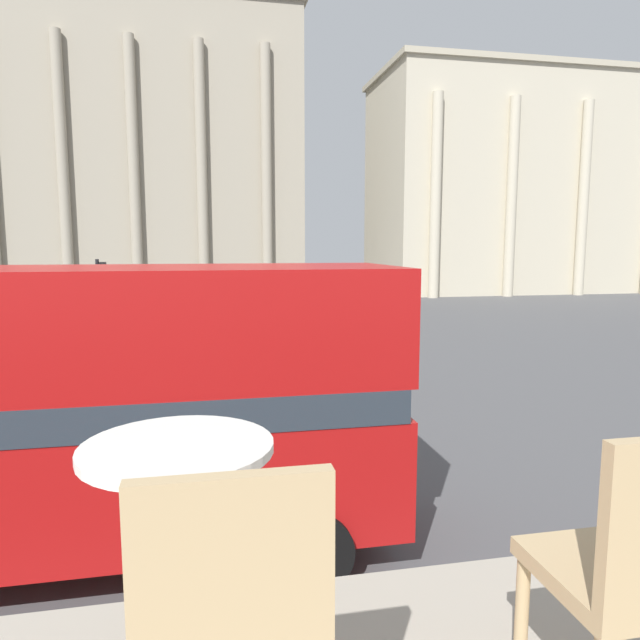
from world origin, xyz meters
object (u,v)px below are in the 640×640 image
double_decker_bus (16,407)px  traffic_light_mid (101,300)px  plaza_building_right (510,186)px  pedestrian_olive (174,302)px  pedestrian_red (385,361)px  traffic_light_near (171,325)px  plaza_building_left (112,156)px  cafe_dining_table (179,503)px  cafe_chair_1 (637,571)px  cafe_chair_0 (232,628)px

double_decker_bus → traffic_light_mid: size_ratio=2.58×
plaza_building_right → pedestrian_olive: 37.18m
plaza_building_right → pedestrian_red: 44.80m
traffic_light_near → plaza_building_left: bearing=99.7°
double_decker_bus → pedestrian_olive: bearing=89.7°
traffic_light_mid → traffic_light_near: bearing=-68.2°
plaza_building_right → pedestrian_olive: size_ratio=15.41×
plaza_building_left → traffic_light_mid: 38.55m
pedestrian_olive → cafe_dining_table: bearing=-2.8°
double_decker_bus → cafe_chair_1: (3.60, -6.89, 1.32)m
traffic_light_near → traffic_light_mid: bearing=111.8°
double_decker_bus → pedestrian_olive: 28.02m
cafe_dining_table → pedestrian_olive: cafe_dining_table is taller
pedestrian_olive → cafe_chair_1: bearing=-1.0°
cafe_chair_1 → traffic_light_near: size_ratio=0.23×
pedestrian_red → traffic_light_mid: bearing=-54.6°
cafe_chair_1 → plaza_building_left: bearing=97.6°
cafe_dining_table → pedestrian_red: 15.99m
cafe_dining_table → traffic_light_mid: (-3.45, 18.94, -1.07)m
cafe_chair_0 → plaza_building_left: 57.76m
cafe_chair_1 → plaza_building_left: size_ratio=0.03×
double_decker_bus → traffic_light_mid: (-1.02, 12.63, 0.27)m
double_decker_bus → plaza_building_right: plaza_building_right is taller
double_decker_bus → cafe_chair_1: double_decker_bus is taller
plaza_building_left → double_decker_bus: bearing=-83.3°
double_decker_bus → cafe_chair_1: size_ratio=11.45×
traffic_light_mid → pedestrian_olive: 15.51m
plaza_building_right → plaza_building_left: bearing=172.9°
double_decker_bus → pedestrian_red: 11.67m
cafe_dining_table → traffic_light_near: (-0.74, 12.15, -1.08)m
cafe_chair_0 → traffic_light_near: size_ratio=0.23×
traffic_light_near → pedestrian_red: size_ratio=2.41×
traffic_light_near → pedestrian_red: traffic_light_near is taller
plaza_building_left → traffic_light_mid: (4.77, -36.88, -10.16)m
cafe_chair_1 → pedestrian_red: 16.19m
double_decker_bus → pedestrian_red: double_decker_bus is taller
cafe_chair_1 → traffic_light_near: cafe_chair_1 is taller
traffic_light_near → cafe_chair_1: bearing=-81.5°
cafe_chair_1 → pedestrian_olive: cafe_chair_1 is taller
plaza_building_right → pedestrian_red: bearing=-124.0°
traffic_light_mid → plaza_building_left: bearing=97.4°
plaza_building_left → traffic_light_near: plaza_building_left is taller
double_decker_bus → pedestrian_olive: double_decker_bus is taller
cafe_chair_0 → cafe_chair_1: same height
traffic_light_near → pedestrian_red: bearing=23.0°
traffic_light_near → pedestrian_red: 6.94m
cafe_dining_table → plaza_building_right: 59.60m
cafe_chair_0 → traffic_light_near: 12.83m
cafe_dining_table → double_decker_bus: bearing=111.1°
plaza_building_left → pedestrian_red: bearing=-71.6°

